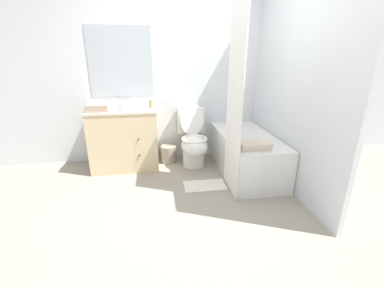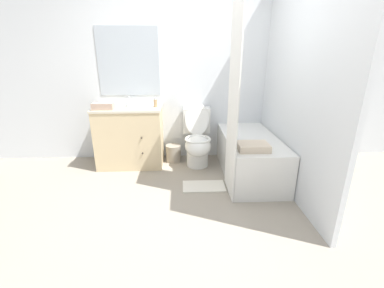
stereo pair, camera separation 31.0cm
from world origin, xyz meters
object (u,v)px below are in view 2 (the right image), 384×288
Objects in this scene: toilet at (197,141)px; bath_towel_folded at (253,147)px; wastebasket at (173,153)px; sink_faucet at (131,102)px; vanity_cabinet at (130,135)px; hand_towel_folded at (103,106)px; bathtub at (249,156)px; soap_dispenser at (156,103)px; bath_mat at (204,186)px; tissue_box at (131,103)px.

bath_towel_folded is (0.57, -0.82, 0.20)m from toilet.
toilet is at bearing -21.00° from wastebasket.
sink_faucet is 1.12m from toilet.
vanity_cabinet is 3.37× the size of hand_towel_folded.
sink_faucet is 0.16× the size of toilet.
toilet is (0.96, -0.07, -0.07)m from vanity_cabinet.
bathtub is at bearing 77.71° from bath_towel_folded.
vanity_cabinet is 7.03× the size of soap_dispenser.
toilet is at bearing -3.93° from vanity_cabinet.
bath_mat is (0.04, -0.69, -0.36)m from toilet.
tissue_box is (-0.56, -0.02, 0.77)m from wastebasket.
toilet is 3.52× the size of wastebasket.
bathtub is at bearing -16.37° from tissue_box.
hand_towel_folded is (-1.91, 0.24, 0.63)m from bathtub.
toilet is at bearing -6.87° from tissue_box.
bathtub is 5.13× the size of hand_towel_folded.
vanity_cabinet is at bearing -173.44° from wastebasket.
hand_towel_folded is at bearing 158.69° from bath_towel_folded.
wastebasket is (0.61, -0.13, -0.76)m from sink_faucet.
bathtub reaches higher than bath_mat.
bath_towel_folded is (1.14, -0.85, -0.34)m from soap_dispenser.
wastebasket is at bearing 154.36° from bathtub.
toilet is 2.57× the size of bath_towel_folded.
toilet is at bearing -2.98° from soap_dispenser.
soap_dispenser is 0.38× the size of bath_towel_folded.
vanity_cabinet is at bearing -90.00° from sink_faucet.
sink_faucet reaches higher than hand_towel_folded.
bathtub is 5.57× the size of wastebasket.
wastebasket is 1.40m from bath_towel_folded.
bathtub is (1.63, -0.42, -0.17)m from vanity_cabinet.
bath_mat is at bearing -24.15° from hand_towel_folded.
toilet is 1.35m from hand_towel_folded.
tissue_box is at bearing 166.77° from soap_dispenser.
bath_towel_folded is at bearing -36.78° from soap_dispenser.
sink_faucet is 1.01× the size of tissue_box.
tissue_box is at bearing 147.81° from bath_towel_folded.
sink_faucet is at bearing 164.36° from toilet.
soap_dispenser is 1.47m from bath_towel_folded.
sink_faucet is 0.56× the size of wastebasket.
tissue_box is 1.53m from bath_mat.
vanity_cabinet is 2.67× the size of bath_towel_folded.
toilet reaches higher than vanity_cabinet.
soap_dispenser is at bearing -31.82° from sink_faucet.
soap_dispenser is (0.34, -0.08, 0.02)m from tissue_box.
vanity_cabinet is at bearing 174.67° from soap_dispenser.
vanity_cabinet is 1.04× the size of toilet.
sink_faucet reaches higher than bath_towel_folded.
bathtub is 1.14m from wastebasket.
sink_faucet is 0.52× the size of hand_towel_folded.
hand_towel_folded is 1.97m from bath_towel_folded.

